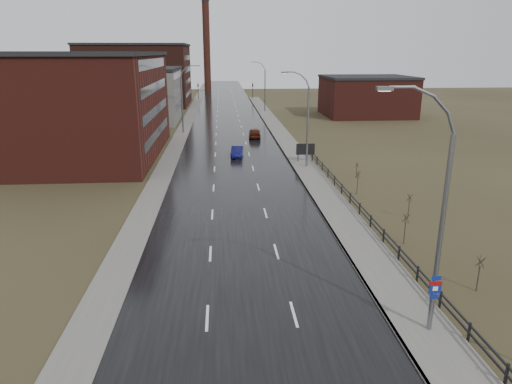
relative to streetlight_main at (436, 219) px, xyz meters
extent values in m
plane|color=#2D2819|center=(-8.47, -2.00, -6.06)|extent=(320.00, 320.00, 0.00)
cube|color=black|center=(-8.47, 58.00, -6.03)|extent=(14.00, 300.00, 0.06)
cube|color=#595651|center=(0.13, 33.00, -5.97)|extent=(3.20, 180.00, 0.18)
cube|color=slate|center=(-1.39, 33.00, -5.97)|extent=(0.16, 180.00, 0.18)
cube|color=#595651|center=(-16.67, 58.00, -6.00)|extent=(2.40, 260.00, 0.12)
cube|color=#471914|center=(-29.47, 43.00, 0.44)|extent=(22.00, 28.00, 13.00)
cube|color=black|center=(-29.47, 43.00, 7.19)|extent=(22.44, 28.56, 0.50)
cube|color=black|center=(-18.49, 43.00, -3.06)|extent=(0.06, 22.40, 1.20)
cube|color=black|center=(-18.49, 43.00, -0.06)|extent=(0.06, 22.40, 1.20)
cube|color=black|center=(-18.49, 43.00, 2.94)|extent=(0.06, 22.40, 1.20)
cube|color=black|center=(-18.49, 43.00, 5.94)|extent=(0.06, 22.40, 1.20)
cube|color=slate|center=(-26.47, 76.00, -1.06)|extent=(16.00, 20.00, 10.00)
cube|color=black|center=(-26.47, 76.00, 4.19)|extent=(16.32, 20.40, 0.50)
cube|color=black|center=(-18.49, 76.00, -3.06)|extent=(0.06, 16.00, 1.20)
cube|color=black|center=(-18.49, 76.00, -0.06)|extent=(0.06, 16.00, 1.20)
cube|color=black|center=(-18.49, 76.00, 2.94)|extent=(0.06, 16.00, 1.20)
cube|color=#331611|center=(-31.47, 106.00, 1.44)|extent=(26.00, 24.00, 15.00)
cube|color=black|center=(-31.47, 106.00, 9.19)|extent=(26.52, 24.48, 0.50)
cube|color=black|center=(-18.49, 106.00, -3.06)|extent=(0.06, 19.20, 1.20)
cube|color=black|center=(-18.49, 106.00, -0.06)|extent=(0.06, 19.20, 1.20)
cube|color=black|center=(-18.49, 106.00, 2.94)|extent=(0.06, 19.20, 1.20)
cube|color=black|center=(-18.49, 106.00, 5.94)|extent=(0.06, 19.20, 1.20)
cube|color=#471914|center=(21.83, 80.00, -2.06)|extent=(18.00, 16.00, 8.00)
cube|color=black|center=(21.83, 80.00, 2.19)|extent=(18.36, 16.32, 0.50)
cylinder|color=#331611|center=(-14.47, 148.00, 8.94)|extent=(2.40, 2.40, 30.00)
cylinder|color=black|center=(-14.47, 148.00, 24.24)|extent=(2.70, 2.70, 0.80)
cylinder|color=slate|center=(0.33, 0.00, -1.06)|extent=(0.24, 0.24, 10.00)
cylinder|color=slate|center=(0.14, 0.00, 4.40)|extent=(0.57, 0.14, 1.12)
cylinder|color=slate|center=(-0.41, 0.00, 5.22)|extent=(0.91, 0.14, 0.91)
cylinder|color=slate|center=(-1.22, 0.00, 5.76)|extent=(1.12, 0.14, 0.57)
cylinder|color=slate|center=(-2.19, 0.00, 5.95)|extent=(1.15, 0.14, 0.14)
cube|color=slate|center=(-2.94, 0.00, 5.90)|extent=(0.70, 0.28, 0.18)
cube|color=silver|center=(-2.94, 0.00, 5.80)|extent=(0.50, 0.20, 0.04)
cube|color=navy|center=(0.33, -0.12, -3.01)|extent=(0.45, 0.04, 0.22)
cube|color=navy|center=(0.33, -0.12, -3.51)|extent=(0.60, 0.04, 0.65)
cube|color=maroon|center=(0.33, -0.13, -3.28)|extent=(0.60, 0.04, 0.20)
cube|color=navy|center=(0.33, -0.12, -4.01)|extent=(0.45, 0.04, 0.22)
cube|color=silver|center=(0.33, -0.14, -3.56)|extent=(0.26, 0.02, 0.22)
cylinder|color=slate|center=(0.33, 34.00, -1.31)|extent=(0.24, 0.24, 9.50)
cylinder|color=slate|center=(0.16, 34.00, 3.84)|extent=(0.51, 0.14, 0.98)
cylinder|color=slate|center=(-0.32, 34.00, 4.56)|extent=(0.81, 0.14, 0.81)
cylinder|color=slate|center=(-1.03, 34.00, 5.04)|extent=(0.98, 0.14, 0.51)
cylinder|color=slate|center=(-1.87, 34.00, 5.20)|extent=(1.01, 0.14, 0.14)
cube|color=slate|center=(-2.56, 34.00, 5.15)|extent=(0.70, 0.28, 0.18)
cube|color=silver|center=(-2.56, 34.00, 5.05)|extent=(0.50, 0.20, 0.04)
cylinder|color=slate|center=(-16.47, 60.00, -1.31)|extent=(0.24, 0.24, 9.50)
cylinder|color=slate|center=(-16.30, 60.00, 3.84)|extent=(0.51, 0.14, 0.98)
cylinder|color=slate|center=(-15.83, 60.00, 4.56)|extent=(0.81, 0.14, 0.81)
cylinder|color=slate|center=(-15.11, 60.00, 5.04)|extent=(0.98, 0.14, 0.51)
cylinder|color=slate|center=(-14.27, 60.00, 5.20)|extent=(1.01, 0.14, 0.14)
cube|color=slate|center=(-13.59, 60.00, 5.15)|extent=(0.70, 0.28, 0.18)
cube|color=silver|center=(-13.59, 60.00, 5.05)|extent=(0.50, 0.20, 0.04)
cylinder|color=slate|center=(0.33, 88.00, -1.31)|extent=(0.24, 0.24, 9.50)
cylinder|color=slate|center=(0.16, 88.00, 3.84)|extent=(0.51, 0.14, 0.98)
cylinder|color=slate|center=(-0.32, 88.00, 4.56)|extent=(0.81, 0.14, 0.81)
cylinder|color=slate|center=(-1.03, 88.00, 5.04)|extent=(0.98, 0.14, 0.51)
cylinder|color=slate|center=(-1.87, 88.00, 5.20)|extent=(1.01, 0.14, 0.14)
cube|color=slate|center=(-2.56, 88.00, 5.15)|extent=(0.70, 0.28, 0.18)
cube|color=silver|center=(-2.56, 88.00, 5.05)|extent=(0.50, 0.20, 0.04)
cube|color=black|center=(1.83, -4.00, -5.51)|extent=(0.10, 0.10, 1.10)
cube|color=black|center=(1.83, -1.00, -5.51)|extent=(0.10, 0.10, 1.10)
cube|color=black|center=(1.83, 2.00, -5.51)|extent=(0.10, 0.10, 1.10)
cube|color=black|center=(1.83, 5.00, -5.51)|extent=(0.10, 0.10, 1.10)
cube|color=black|center=(1.83, 8.00, -5.51)|extent=(0.10, 0.10, 1.10)
cube|color=black|center=(1.83, 11.00, -5.51)|extent=(0.10, 0.10, 1.10)
cube|color=black|center=(1.83, 14.00, -5.51)|extent=(0.10, 0.10, 1.10)
cube|color=black|center=(1.83, 17.00, -5.51)|extent=(0.10, 0.10, 1.10)
cube|color=black|center=(1.83, 20.00, -5.51)|extent=(0.10, 0.10, 1.10)
cube|color=black|center=(1.83, 23.00, -5.51)|extent=(0.10, 0.10, 1.10)
cube|color=black|center=(1.83, 26.00, -5.51)|extent=(0.10, 0.10, 1.10)
cube|color=black|center=(1.83, 29.00, -5.51)|extent=(0.10, 0.10, 1.10)
cube|color=black|center=(1.83, 32.00, -5.51)|extent=(0.10, 0.10, 1.10)
cube|color=black|center=(1.83, 35.00, -5.51)|extent=(0.10, 0.10, 1.10)
cube|color=black|center=(1.83, 38.00, -5.51)|extent=(0.10, 0.10, 1.10)
cube|color=black|center=(1.83, 41.00, -5.51)|extent=(0.10, 0.10, 1.10)
cube|color=black|center=(1.83, 16.50, -5.11)|extent=(0.08, 53.00, 0.10)
cube|color=black|center=(1.83, 16.50, -5.51)|extent=(0.08, 53.00, 0.10)
cylinder|color=#382D23|center=(4.92, 3.77, -5.25)|extent=(0.08, 0.08, 1.61)
cylinder|color=#382D23|center=(4.97, 3.77, -4.21)|extent=(0.04, 0.55, 0.64)
cylinder|color=#382D23|center=(4.93, 3.82, -4.21)|extent=(0.52, 0.21, 0.65)
cylinder|color=#382D23|center=(4.88, 3.80, -4.21)|extent=(0.31, 0.46, 0.65)
cylinder|color=#382D23|center=(4.88, 3.74, -4.21)|extent=(0.31, 0.46, 0.65)
cylinder|color=#382D23|center=(4.93, 3.73, -4.21)|extent=(0.52, 0.21, 0.65)
cylinder|color=#382D23|center=(3.29, 10.75, -5.19)|extent=(0.08, 0.08, 1.75)
cylinder|color=#382D23|center=(3.34, 10.75, -4.05)|extent=(0.04, 0.59, 0.69)
cylinder|color=#382D23|center=(3.30, 10.80, -4.05)|extent=(0.56, 0.22, 0.70)
cylinder|color=#382D23|center=(3.24, 10.78, -4.05)|extent=(0.34, 0.50, 0.71)
cylinder|color=#382D23|center=(3.24, 10.73, -4.05)|extent=(0.34, 0.50, 0.71)
cylinder|color=#382D23|center=(3.30, 10.71, -4.05)|extent=(0.56, 0.22, 0.70)
cylinder|color=#382D23|center=(5.67, 15.89, -5.26)|extent=(0.08, 0.08, 1.60)
cylinder|color=#382D23|center=(5.72, 15.89, -4.22)|extent=(0.04, 0.54, 0.64)
cylinder|color=#382D23|center=(5.68, 15.94, -4.22)|extent=(0.52, 0.21, 0.64)
cylinder|color=#382D23|center=(5.63, 15.92, -4.22)|extent=(0.31, 0.46, 0.65)
cylinder|color=#382D23|center=(5.63, 15.87, -4.22)|extent=(0.31, 0.46, 0.65)
cylinder|color=#382D23|center=(5.68, 15.85, -4.22)|extent=(0.52, 0.21, 0.64)
cylinder|color=#382D23|center=(3.40, 23.11, -5.18)|extent=(0.08, 0.08, 1.75)
cylinder|color=#382D23|center=(3.45, 23.11, -4.05)|extent=(0.04, 0.59, 0.69)
cylinder|color=#382D23|center=(3.41, 23.16, -4.05)|extent=(0.56, 0.22, 0.70)
cylinder|color=#382D23|center=(3.36, 23.14, -4.05)|extent=(0.34, 0.50, 0.71)
cylinder|color=#382D23|center=(3.36, 23.08, -4.05)|extent=(0.34, 0.50, 0.71)
cylinder|color=#382D23|center=(3.41, 23.06, -4.05)|extent=(0.56, 0.22, 0.70)
cylinder|color=#382D23|center=(5.05, 29.04, -5.41)|extent=(0.08, 0.08, 1.30)
cylinder|color=#382D23|center=(5.10, 29.04, -4.57)|extent=(0.04, 0.44, 0.52)
cylinder|color=#382D23|center=(5.07, 29.09, -4.57)|extent=(0.42, 0.17, 0.53)
cylinder|color=#382D23|center=(5.01, 29.07, -4.57)|extent=(0.26, 0.38, 0.53)
cylinder|color=#382D23|center=(5.01, 29.01, -4.57)|extent=(0.26, 0.38, 0.53)
cylinder|color=#382D23|center=(5.07, 28.99, -4.57)|extent=(0.42, 0.17, 0.53)
cube|color=black|center=(-0.27, 36.64, -5.16)|extent=(0.10, 0.10, 1.80)
cube|color=black|center=(1.53, 36.64, -5.16)|extent=(0.10, 0.10, 1.80)
cube|color=silver|center=(0.63, 36.59, -4.30)|extent=(2.25, 0.08, 1.32)
cube|color=black|center=(0.63, 36.54, -4.30)|extent=(2.35, 0.04, 1.42)
cylinder|color=black|center=(-16.47, 118.00, -3.46)|extent=(0.16, 0.16, 5.20)
imported|color=black|center=(-16.47, 118.00, -1.31)|extent=(0.58, 2.73, 1.10)
sphere|color=#FF190C|center=(-16.47, 117.85, -1.01)|extent=(0.18, 0.18, 0.18)
cylinder|color=black|center=(-0.47, 118.00, -3.46)|extent=(0.16, 0.16, 5.20)
imported|color=black|center=(-0.47, 118.00, -1.31)|extent=(0.58, 2.73, 1.10)
sphere|color=#FF190C|center=(-0.47, 117.85, -1.01)|extent=(0.18, 0.18, 0.18)
imported|color=#0E0F49|center=(-7.84, 40.47, -5.36)|extent=(1.88, 4.35, 1.39)
imported|color=#41170A|center=(-4.49, 54.24, -5.25)|extent=(2.18, 4.83, 1.61)
camera|label=1|loc=(-9.78, -19.07, 7.36)|focal=32.00mm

